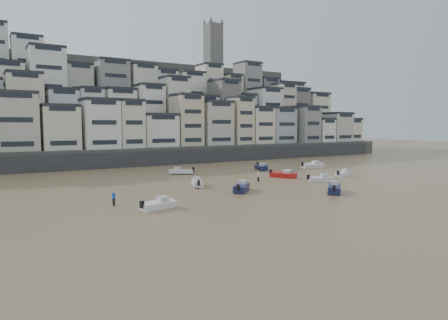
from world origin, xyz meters
TOP-DOWN VIEW (x-y plane):
  - ground at (0.00, 0.00)m, footprint 400.00×400.00m
  - harbor_wall at (10.00, 65.00)m, footprint 140.00×3.00m
  - hillside at (14.73, 104.84)m, footprint 141.04×66.00m
  - boat_a at (14.65, 16.11)m, footprint 5.47×5.25m
  - boat_b at (20.87, 24.96)m, footprint 4.63×3.25m
  - boat_c at (4.13, 23.79)m, footprint 5.08×5.16m
  - boat_d at (29.95, 28.11)m, footprint 4.72×2.55m
  - boat_e at (18.85, 32.17)m, footprint 4.00×5.33m
  - boat_f at (0.88, 31.23)m, footprint 3.36×5.12m
  - boat_g at (34.40, 40.82)m, footprint 5.80×2.72m
  - boat_h at (5.36, 46.52)m, footprint 5.18×3.93m
  - boat_i at (22.98, 44.36)m, footprint 3.49×5.66m
  - boat_j at (-10.70, 18.65)m, footprint 4.96×2.80m
  - person_blue at (-14.36, 23.40)m, footprint 0.44×0.44m
  - person_pink at (12.12, 30.58)m, footprint 0.44×0.44m

SIDE VIEW (x-z plane):
  - ground at x=0.00m, z-range 0.00..0.00m
  - boat_b at x=20.87m, z-range 0.00..1.21m
  - boat_d at x=29.95m, z-range 0.00..1.22m
  - boat_j at x=-10.70m, z-range 0.00..1.29m
  - boat_f at x=0.88m, z-range 0.00..1.33m
  - boat_h at x=5.36m, z-range 0.00..1.37m
  - boat_e at x=18.85m, z-range 0.00..1.41m
  - boat_i at x=22.98m, z-range 0.00..1.47m
  - boat_c at x=4.13m, z-range 0.00..1.49m
  - boat_g at x=34.40m, z-range 0.00..1.52m
  - boat_a at x=14.65m, z-range 0.00..1.56m
  - person_blue at x=-14.36m, z-range 0.00..1.74m
  - person_pink at x=12.12m, z-range 0.00..1.74m
  - harbor_wall at x=10.00m, z-range 0.00..3.50m
  - hillside at x=14.73m, z-range -11.99..38.01m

